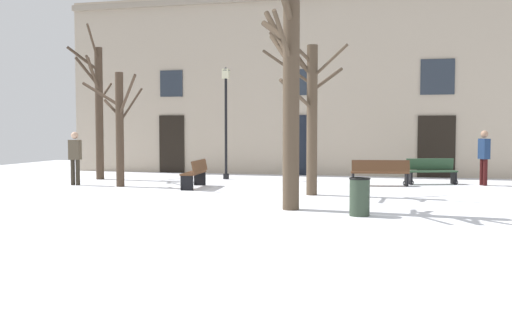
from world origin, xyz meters
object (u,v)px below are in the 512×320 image
Objects in this scene: tree_foreground at (310,109)px; person_by_shop_door at (75,155)px; streetlamp at (226,111)px; person_crossing_plaza at (484,155)px; tree_right_of_center at (119,125)px; bench_near_center_tree at (380,172)px; tree_near_facade at (289,79)px; tree_center at (98,106)px; bench_back_to_back_left at (431,171)px; litter_bin at (360,197)px; bench_by_litter_bin at (195,173)px.

person_by_shop_door is at bearing 173.20° from tree_foreground.
person_crossing_plaza is at bearing -1.69° from streetlamp.
bench_near_center_tree is (8.23, 2.13, -1.55)m from tree_right_of_center.
person_crossing_plaza is at bearing 15.11° from tree_right_of_center.
tree_near_facade is 8.13m from streetlamp.
tree_center is 2.79m from person_by_shop_door.
bench_back_to_back_left is at bearing 48.52° from tree_foreground.
tree_near_facade is 8.32m from bench_back_to_back_left.
person_by_shop_door is (-7.91, 3.91, -2.01)m from tree_near_facade.
bench_back_to_back_left is 1.75m from person_crossing_plaza.
person_by_shop_door reaches higher than bench_back_to_back_left.
tree_center is 12.16m from litter_bin.
tree_near_facade is 8.99m from person_crossing_plaza.
bench_near_center_tree is 10.10m from person_by_shop_door.
bench_back_to_back_left is at bearing 17.72° from tree_right_of_center.
streetlamp is at bearing 63.15° from person_crossing_plaza.
bench_by_litter_bin reaches higher than bench_near_center_tree.
tree_foreground reaches higher than person_by_shop_door.
bench_near_center_tree is at bearing -165.98° from bench_back_to_back_left.
tree_right_of_center is 8.64m from bench_near_center_tree.
person_by_shop_door is (0.35, -2.18, -1.72)m from tree_center.
tree_right_of_center is 0.66× the size of tree_center.
tree_center is at bearing 146.01° from litter_bin.
tree_center reaches higher than tree_foreground.
streetlamp is 3.80m from bench_by_litter_bin.
bench_by_litter_bin is (-3.80, 1.08, -1.95)m from tree_foreground.
bench_by_litter_bin is (-0.07, -3.20, -2.06)m from streetlamp.
tree_near_facade is 3.44× the size of bench_by_litter_bin.
person_crossing_plaza reaches higher than bench_by_litter_bin.
streetlamp reaches higher than person_by_shop_door.
person_crossing_plaza reaches higher than bench_near_center_tree.
tree_right_of_center reaches higher than person_by_shop_door.
litter_bin is (5.31, -7.82, -2.12)m from streetlamp.
bench_back_to_back_left is at bearing -167.42° from person_by_shop_door.
bench_by_litter_bin is 4.21m from person_by_shop_door.
person_by_shop_door is at bearing 77.90° from person_crossing_plaza.
bench_back_to_back_left is 0.89× the size of bench_near_center_tree.
litter_bin is at bearing -122.38° from bench_back_to_back_left.
person_crossing_plaza is at bearing 3.74° from tree_center.
litter_bin is 0.46× the size of person_by_shop_door.
tree_right_of_center is at bearing 150.71° from litter_bin.
person_by_shop_door is (-7.97, 0.95, -1.43)m from tree_foreground.
tree_right_of_center is at bearing -90.62° from bench_by_litter_bin.
person_crossing_plaza is at bearing -169.41° from person_by_shop_door.
streetlamp is 9.10m from person_crossing_plaza.
streetlamp reaches higher than bench_near_center_tree.
tree_near_facade is at bearing 117.60° from person_crossing_plaza.
tree_right_of_center is 6.40m from tree_foreground.
tree_right_of_center is 0.77× the size of tree_foreground.
person_by_shop_door reaches higher than bench_by_litter_bin.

